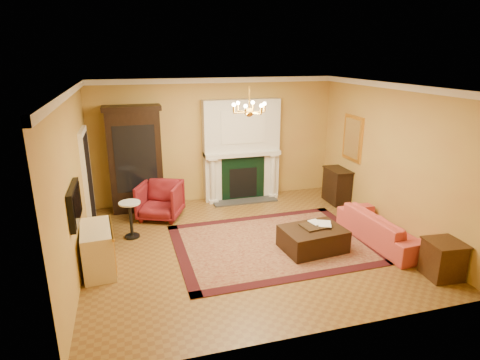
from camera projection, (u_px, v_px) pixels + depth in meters
name	position (u px, v px, depth m)	size (l,w,h in m)	color
floor	(248.00, 244.00, 7.80)	(6.00, 5.50, 0.02)	brown
ceiling	(249.00, 86.00, 6.89)	(6.00, 5.50, 0.02)	silver
wall_back	(216.00, 140.00, 9.88)	(6.00, 0.02, 3.00)	gold
wall_front	(316.00, 231.00, 4.81)	(6.00, 0.02, 3.00)	gold
wall_left	(73.00, 184.00, 6.57)	(0.02, 5.50, 3.00)	gold
wall_right	(390.00, 159.00, 8.13)	(0.02, 5.50, 3.00)	gold
fireplace	(242.00, 152.00, 9.96)	(1.90, 0.70, 2.50)	silver
crown_molding	(235.00, 86.00, 7.79)	(6.00, 5.50, 0.12)	silver
doorway	(88.00, 180.00, 8.28)	(0.08, 1.05, 2.10)	white
tv_panel	(75.00, 204.00, 6.08)	(0.09, 0.95, 0.58)	black
gilt_mirror	(353.00, 138.00, 9.36)	(0.06, 0.76, 1.05)	gold
chandelier	(249.00, 109.00, 7.02)	(0.63, 0.55, 0.53)	gold
oriental_rug	(273.00, 243.00, 7.80)	(3.73, 2.80, 0.01)	#48100F
china_cabinet	(136.00, 161.00, 9.22)	(1.17, 0.53, 2.34)	black
wingback_armchair	(160.00, 199.00, 8.91)	(0.88, 0.83, 0.91)	maroon
pedestal_table	(131.00, 217.00, 7.95)	(0.42, 0.42, 0.75)	black
commode	(98.00, 249.00, 6.75)	(0.49, 1.04, 0.77)	beige
coral_sofa	(384.00, 223.00, 7.76)	(2.05, 0.60, 0.80)	#B93C3A
end_table	(443.00, 260.00, 6.56)	(0.52, 0.52, 0.60)	#37210F
console_table	(337.00, 186.00, 9.89)	(0.42, 0.74, 0.82)	black
leather_ottoman	(313.00, 239.00, 7.50)	(1.13, 0.82, 0.42)	black
ottoman_tray	(315.00, 226.00, 7.50)	(0.49, 0.38, 0.03)	black
book_a	(312.00, 218.00, 7.51)	(0.19, 0.02, 0.26)	gray
book_b	(319.00, 216.00, 7.50)	(0.23, 0.02, 0.32)	gray
topiary_left	(212.00, 144.00, 9.64)	(0.16, 0.16, 0.43)	gray
topiary_right	(266.00, 140.00, 9.99)	(0.18, 0.18, 0.48)	gray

